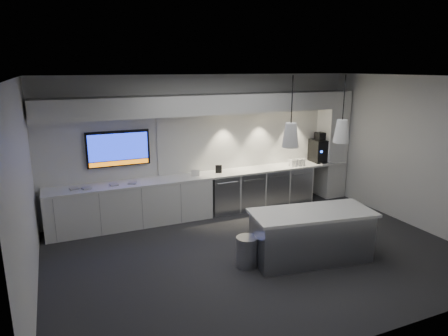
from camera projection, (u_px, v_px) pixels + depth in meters
name	position (u px, v px, depth m)	size (l,w,h in m)	color
floor	(258.00, 253.00, 6.94)	(7.00, 7.00, 0.00)	#29292B
ceiling	(262.00, 77.00, 6.20)	(7.00, 7.00, 0.00)	black
wall_back	(206.00, 144.00, 8.79)	(7.00, 7.00, 0.00)	white
wall_front	(369.00, 223.00, 4.34)	(7.00, 7.00, 0.00)	white
wall_left	(24.00, 197.00, 5.22)	(7.00, 7.00, 0.00)	white
wall_right	(415.00, 153.00, 7.92)	(7.00, 7.00, 0.00)	white
back_counter	(212.00, 175.00, 8.65)	(6.80, 0.65, 0.04)	white
left_base_cabinets	(132.00, 205.00, 8.09)	(3.30, 0.63, 0.86)	silver
fridge_unit_a	(222.00, 193.00, 8.86)	(0.60, 0.61, 0.85)	#97999F
fridge_unit_b	(247.00, 190.00, 9.11)	(0.60, 0.61, 0.85)	#97999F
fridge_unit_c	(271.00, 187.00, 9.35)	(0.60, 0.61, 0.85)	#97999F
fridge_unit_d	(294.00, 184.00, 9.59)	(0.60, 0.61, 0.85)	#97999F
backsplash	(255.00, 138.00, 9.22)	(4.60, 0.03, 1.30)	silver
soffit	(211.00, 104.00, 8.30)	(6.90, 0.60, 0.40)	silver
column	(332.00, 144.00, 9.81)	(0.55, 0.55, 2.60)	silver
wall_tv	(118.00, 149.00, 8.00)	(1.25, 0.07, 0.72)	black
island	(311.00, 235.00, 6.63)	(2.12, 1.16, 0.86)	#97999F
bin	(247.00, 252.00, 6.45)	(0.35, 0.35, 0.50)	#97999F
coffee_machine	(320.00, 150.00, 9.70)	(0.41, 0.58, 0.72)	black
sign_black	(219.00, 169.00, 8.69)	(0.14, 0.02, 0.18)	black
sign_white	(195.00, 173.00, 8.44)	(0.18, 0.02, 0.14)	white
cup_cluster	(297.00, 162.00, 9.36)	(0.38, 0.18, 0.15)	white
tray_a	(74.00, 189.00, 7.56)	(0.16, 0.16, 0.03)	#A0A0A0
tray_b	(87.00, 188.00, 7.58)	(0.16, 0.16, 0.03)	#A0A0A0
tray_c	(114.00, 184.00, 7.82)	(0.16, 0.16, 0.03)	#A0A0A0
tray_d	(132.00, 183.00, 7.92)	(0.16, 0.16, 0.03)	#A0A0A0
pendant_left	(291.00, 135.00, 6.02)	(0.26, 0.26, 1.07)	silver
pendant_right	(342.00, 131.00, 6.39)	(0.26, 0.26, 1.07)	silver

